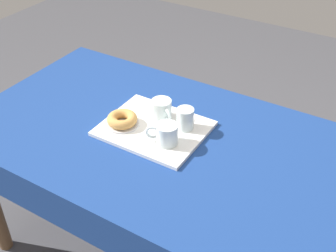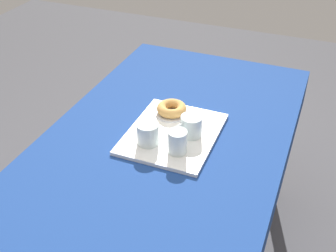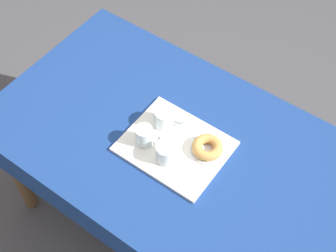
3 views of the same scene
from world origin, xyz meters
The scene contains 8 objects.
ground_plane centered at (0.00, 0.00, 0.00)m, with size 6.00×6.00×0.00m, color #47474C.
dining_table centered at (0.00, 0.00, 0.64)m, with size 1.53×0.90×0.73m.
serving_tray centered at (0.02, -0.02, 0.74)m, with size 0.40×0.33×0.01m, color white.
tea_mug_left centered at (-0.07, 0.04, 0.79)m, with size 0.12×0.08×0.08m.
tea_mug_right centered at (0.03, -0.09, 0.79)m, with size 0.11×0.09×0.08m.
water_glass_near centered at (-0.09, -0.08, 0.79)m, with size 0.07×0.07×0.09m.
donut_plate_left centered at (0.14, 0.03, 0.75)m, with size 0.13×0.13×0.01m, color silver.
sugar_donut_left centered at (0.14, 0.03, 0.77)m, with size 0.12×0.12×0.04m, color tan.
Camera 3 is at (0.62, -0.90, 2.31)m, focal length 51.17 mm.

